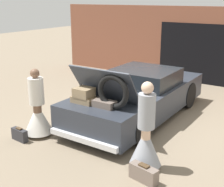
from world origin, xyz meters
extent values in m
plane|color=#7F705B|center=(0.00, 0.00, 0.00)|extent=(40.00, 40.00, 0.00)
cube|color=brown|center=(0.00, 4.34, 1.40)|extent=(12.00, 0.12, 2.80)
cube|color=black|center=(0.00, 4.27, 1.10)|extent=(2.80, 0.02, 2.20)
cube|color=#2D333D|center=(0.00, 0.00, 0.51)|extent=(1.82, 4.74, 0.67)
cube|color=#1E2328|center=(0.00, 0.28, 1.06)|extent=(1.61, 1.52, 0.42)
cylinder|color=black|center=(-0.84, 1.47, 0.37)|extent=(0.18, 0.75, 0.75)
cylinder|color=black|center=(0.84, 1.47, 0.37)|extent=(0.18, 0.75, 0.75)
cylinder|color=black|center=(-0.84, -1.42, 0.37)|extent=(0.18, 0.75, 0.75)
cylinder|color=black|center=(0.84, -1.42, 0.37)|extent=(0.18, 0.75, 0.75)
cube|color=silver|center=(0.00, -2.41, 0.28)|extent=(1.73, 0.10, 0.12)
cube|color=#2D333D|center=(0.00, -1.59, 1.26)|extent=(1.55, 0.59, 0.84)
cube|color=#9E8460|center=(-0.41, -1.81, 0.92)|extent=(0.54, 0.34, 0.14)
cube|color=#75665B|center=(0.14, -1.81, 0.92)|extent=(0.49, 0.27, 0.15)
cube|color=#9E8460|center=(-0.41, -1.81, 1.09)|extent=(0.40, 0.36, 0.20)
torus|color=black|center=(0.36, -1.81, 1.22)|extent=(0.75, 0.12, 0.75)
cylinder|color=brown|center=(-1.38, -2.32, 0.39)|extent=(0.19, 0.19, 0.77)
cone|color=silver|center=(-1.38, -2.32, 0.43)|extent=(0.66, 0.66, 0.70)
cylinder|color=silver|center=(-1.38, -2.32, 1.08)|extent=(0.35, 0.35, 0.61)
sphere|color=brown|center=(-1.38, -2.32, 1.49)|extent=(0.21, 0.21, 0.21)
cylinder|color=beige|center=(1.38, -2.26, 0.41)|extent=(0.17, 0.17, 0.82)
cone|color=#9399A3|center=(1.38, -2.26, 0.45)|extent=(0.60, 0.60, 0.74)
cylinder|color=#9399A3|center=(1.38, -2.26, 1.15)|extent=(0.32, 0.32, 0.65)
sphere|color=beige|center=(1.38, -2.26, 1.59)|extent=(0.22, 0.22, 0.22)
cube|color=#2D2D33|center=(-1.53, -2.77, 0.14)|extent=(0.45, 0.17, 0.27)
cube|color=#4C3823|center=(-1.53, -2.77, 0.29)|extent=(0.16, 0.09, 0.02)
cube|color=#75665B|center=(1.57, -2.67, 0.14)|extent=(0.57, 0.28, 0.29)
cube|color=#4C3823|center=(1.57, -2.67, 0.31)|extent=(0.21, 0.14, 0.02)
camera|label=1|loc=(3.76, -6.98, 3.11)|focal=50.00mm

